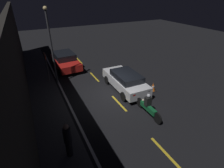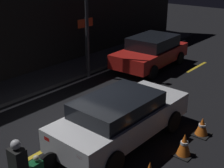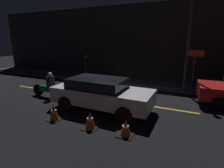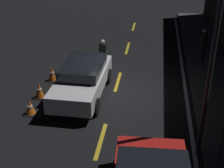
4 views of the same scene
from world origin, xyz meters
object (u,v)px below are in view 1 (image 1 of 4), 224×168
Objects in this scene: sedan_white at (125,80)px; traffic_cone_far at (131,73)px; motorcycle at (148,107)px; traffic_cone_mid at (140,78)px; traffic_cone_near at (153,87)px; street_lamp at (51,44)px; shop_sign at (46,62)px; taxi_red at (65,60)px; pedestrian at (68,140)px.

traffic_cone_far is at bearing -41.91° from sedan_white.
traffic_cone_mid is at bearing -28.62° from motorcycle.
street_lamp is (4.37, 6.14, 2.91)m from traffic_cone_near.
traffic_cone_far is (1.28, 0.09, -0.05)m from traffic_cone_mid.
motorcycle is 8.43m from shop_sign.
traffic_cone_near is 1.64m from traffic_cone_mid.
motorcycle reaches higher than traffic_cone_mid.
traffic_cone_near reaches higher than traffic_cone_far.
traffic_cone_mid is at bearing -113.95° from street_lamp.
taxi_red is at bearing 40.29° from traffic_cone_mid.
sedan_white is 6.66× the size of traffic_cone_near.
traffic_cone_mid is 1.29m from traffic_cone_far.
taxi_red is 7.38m from traffic_cone_mid.
shop_sign reaches higher than traffic_cone_far.
street_lamp is at bearing -129.13° from shop_sign.
sedan_white is 2.47m from traffic_cone_far.
sedan_white reaches higher than traffic_cone_mid.
traffic_cone_mid is at bearing -56.31° from pedestrian.
traffic_cone_near is at bearing -178.44° from traffic_cone_far.
taxi_red is 7.71× the size of traffic_cone_far.
traffic_cone_near is 2.92m from traffic_cone_far.
motorcycle is 5.41m from traffic_cone_far.
motorcycle is 4.25× the size of traffic_cone_far.
traffic_cone_mid is at bearing -115.34° from shop_sign.
street_lamp reaches higher than pedestrian.
traffic_cone_near is at bearing -125.73° from shop_sign.
motorcycle is 8.13m from street_lamp.
pedestrian reaches higher than traffic_cone_mid.
motorcycle is at bearing 151.53° from traffic_cone_mid.
pedestrian is (-4.19, 5.29, 0.25)m from sedan_white.
traffic_cone_near is (-7.25, -4.75, -0.46)m from taxi_red.
taxi_red is at bearing 47.14° from traffic_cone_far.
street_lamp is (7.41, -0.87, 2.22)m from pedestrian.
sedan_white is 1.03× the size of taxi_red.
traffic_cone_near is 0.28× the size of shop_sign.
taxi_red is 9.77m from motorcycle.
traffic_cone_mid is 7.33m from street_lamp.
sedan_white is 1.86× the size of shop_sign.
street_lamp reaches higher than sedan_white.
traffic_cone_far is 9.18m from pedestrian.
sedan_white is at bearing 56.52° from traffic_cone_near.
motorcycle is (-3.26, 0.30, -0.20)m from sedan_white.
taxi_red is 8.69m from traffic_cone_near.
taxi_red is 0.75× the size of street_lamp.
traffic_cone_near is 1.02× the size of traffic_cone_mid.
street_lamp reaches higher than motorcycle.
pedestrian is 0.73× the size of shop_sign.
traffic_cone_far is at bearing 4.00° from traffic_cone_mid.
shop_sign is at bearing 33.71° from motorcycle.
traffic_cone_mid is 8.47m from pedestrian.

